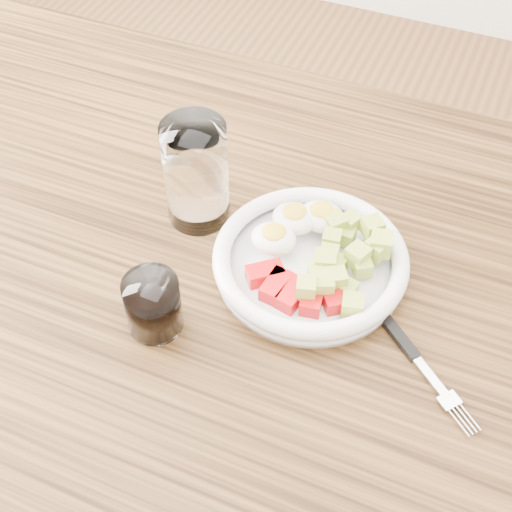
{
  "coord_description": "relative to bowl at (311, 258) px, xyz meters",
  "views": [
    {
      "loc": [
        0.22,
        -0.53,
        1.48
      ],
      "look_at": [
        -0.01,
        0.01,
        0.8
      ],
      "focal_mm": 50.0,
      "sensor_mm": 36.0,
      "label": 1
    }
  ],
  "objects": [
    {
      "name": "ground",
      "position": [
        -0.05,
        -0.04,
        -0.79
      ],
      "size": [
        4.0,
        4.0,
        0.0
      ],
      "primitive_type": "plane",
      "color": "brown",
      "rests_on": "ground"
    },
    {
      "name": "dining_table",
      "position": [
        -0.05,
        -0.04,
        -0.12
      ],
      "size": [
        1.5,
        0.9,
        0.77
      ],
      "color": "brown",
      "rests_on": "ground"
    },
    {
      "name": "bowl",
      "position": [
        0.0,
        0.0,
        0.0
      ],
      "size": [
        0.25,
        0.25,
        0.06
      ],
      "color": "white",
      "rests_on": "dining_table"
    },
    {
      "name": "coffee_glass",
      "position": [
        -0.14,
        -0.15,
        0.01
      ],
      "size": [
        0.07,
        0.07,
        0.08
      ],
      "color": "white",
      "rests_on": "dining_table"
    },
    {
      "name": "water_glass",
      "position": [
        -0.18,
        0.03,
        0.05
      ],
      "size": [
        0.08,
        0.08,
        0.15
      ],
      "primitive_type": "cylinder",
      "color": "white",
      "rests_on": "dining_table"
    },
    {
      "name": "fork",
      "position": [
        0.14,
        -0.07,
        -0.02
      ],
      "size": [
        0.17,
        0.14,
        0.01
      ],
      "color": "black",
      "rests_on": "dining_table"
    }
  ]
}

